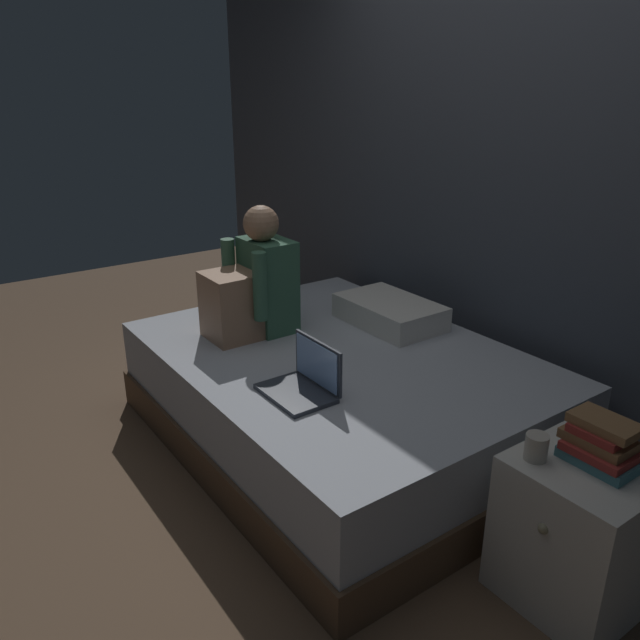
# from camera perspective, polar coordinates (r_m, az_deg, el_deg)

# --- Properties ---
(ground_plane) EXTENTS (8.00, 8.00, 0.00)m
(ground_plane) POSITION_cam_1_polar(r_m,az_deg,el_deg) (2.96, -0.78, -14.22)
(ground_plane) COLOR brown
(wall_back) EXTENTS (5.60, 0.10, 2.70)m
(wall_back) POSITION_cam_1_polar(r_m,az_deg,el_deg) (3.26, 17.24, 13.89)
(wall_back) COLOR #424751
(wall_back) RESTS_ON ground_plane
(bed) EXTENTS (2.00, 1.50, 0.48)m
(bed) POSITION_cam_1_polar(r_m,az_deg,el_deg) (3.12, 1.66, -7.03)
(bed) COLOR brown
(bed) RESTS_ON ground_plane
(nightstand) EXTENTS (0.44, 0.46, 0.54)m
(nightstand) POSITION_cam_1_polar(r_m,az_deg,el_deg) (2.41, 22.66, -17.48)
(nightstand) COLOR beige
(nightstand) RESTS_ON ground_plane
(person_sitting) EXTENTS (0.39, 0.44, 0.66)m
(person_sitting) POSITION_cam_1_polar(r_m,az_deg,el_deg) (3.18, -6.17, 3.12)
(person_sitting) COLOR #38664C
(person_sitting) RESTS_ON bed
(laptop) EXTENTS (0.32, 0.23, 0.22)m
(laptop) POSITION_cam_1_polar(r_m,az_deg,el_deg) (2.61, -1.44, -5.61)
(laptop) COLOR #333842
(laptop) RESTS_ON bed
(pillow) EXTENTS (0.56, 0.36, 0.13)m
(pillow) POSITION_cam_1_polar(r_m,az_deg,el_deg) (3.35, 6.42, 0.72)
(pillow) COLOR silver
(pillow) RESTS_ON bed
(book_stack) EXTENTS (0.24, 0.17, 0.16)m
(book_stack) POSITION_cam_1_polar(r_m,az_deg,el_deg) (2.25, 24.34, -10.24)
(book_stack) COLOR teal
(book_stack) RESTS_ON nightstand
(mug) EXTENTS (0.08, 0.08, 0.09)m
(mug) POSITION_cam_1_polar(r_m,az_deg,el_deg) (2.21, 19.24, -10.96)
(mug) COLOR #BCB2A3
(mug) RESTS_ON nightstand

